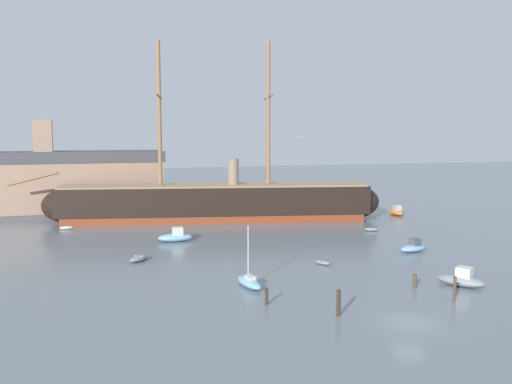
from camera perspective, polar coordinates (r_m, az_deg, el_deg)
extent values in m
plane|color=slate|center=(46.31, 15.70, -12.99)|extent=(400.00, 400.00, 0.00)
cube|color=brown|center=(94.30, -4.27, -2.61)|extent=(50.75, 17.69, 1.31)
cube|color=black|center=(93.89, -4.28, -0.81)|extent=(52.86, 18.43, 4.68)
ellipsoid|color=black|center=(96.35, -18.76, -1.33)|extent=(10.68, 8.85, 5.98)
ellipsoid|color=black|center=(97.66, 9.99, -1.00)|extent=(10.68, 8.85, 5.98)
cube|color=#9E7F5B|center=(93.62, -4.30, 0.70)|extent=(51.71, 17.60, 0.28)
cylinder|color=#936642|center=(93.44, -10.04, 7.99)|extent=(0.65, 0.65, 24.31)
cylinder|color=#936642|center=(93.58, -10.07, 9.77)|extent=(2.83, 12.35, 0.26)
cylinder|color=#936642|center=(93.96, 1.29, 8.07)|extent=(0.65, 0.65, 24.31)
cylinder|color=#936642|center=(94.10, 1.30, 9.85)|extent=(2.83, 12.35, 0.26)
cylinder|color=#936642|center=(97.37, -22.22, 1.28)|extent=(8.20, 2.16, 2.49)
cylinder|color=gray|center=(93.58, -2.38, 2.06)|extent=(1.87, 1.87, 4.68)
ellipsoid|color=#7FB2D6|center=(54.25, -0.71, -9.41)|extent=(2.02, 4.81, 0.89)
cube|color=beige|center=(53.92, -0.61, -8.96)|extent=(0.92, 1.26, 0.47)
cylinder|color=silver|center=(53.74, -0.82, -6.33)|extent=(0.12, 0.12, 5.36)
ellipsoid|color=gray|center=(58.13, 20.56, -8.65)|extent=(4.19, 4.97, 1.09)
cube|color=beige|center=(57.83, 20.90, -7.85)|extent=(1.84, 1.89, 1.09)
ellipsoid|color=gray|center=(63.67, 6.98, -7.30)|extent=(1.73, 2.21, 0.48)
cube|color=#4C4C51|center=(63.62, 6.98, -7.14)|extent=(0.75, 0.52, 0.07)
ellipsoid|color=gray|center=(66.17, -12.09, -6.78)|extent=(2.98, 3.01, 0.70)
cube|color=beige|center=(66.11, -12.10, -6.56)|extent=(0.97, 0.95, 0.11)
ellipsoid|color=#7FB2D6|center=(72.51, 16.07, -5.65)|extent=(4.24, 2.41, 0.93)
cube|color=#4C4C51|center=(72.56, 16.25, -5.05)|extent=(1.41, 1.30, 0.93)
ellipsoid|color=#7FB2D6|center=(76.99, -8.41, -4.72)|extent=(4.89, 2.30, 1.11)
cube|color=beige|center=(76.86, -8.17, -4.06)|extent=(1.54, 1.39, 1.11)
ellipsoid|color=gray|center=(86.17, 11.93, -3.83)|extent=(2.37, 1.97, 0.52)
cube|color=#4C4C51|center=(86.14, 11.93, -3.70)|extent=(0.60, 0.80, 0.08)
ellipsoid|color=silver|center=(90.86, -19.14, -3.53)|extent=(2.10, 0.98, 0.49)
cube|color=beige|center=(90.83, -19.14, -3.42)|extent=(0.22, 0.78, 0.08)
ellipsoid|color=orange|center=(103.70, 14.39, -2.06)|extent=(2.26, 4.68, 1.06)
cube|color=#B2ADA3|center=(103.31, 14.48, -1.62)|extent=(1.34, 1.48, 1.06)
ellipsoid|color=#1E284C|center=(106.96, -2.82, -1.74)|extent=(2.36, 2.99, 0.65)
cube|color=#4C4C51|center=(106.93, -2.82, -1.61)|extent=(1.01, 0.70, 0.10)
cylinder|color=#4C3D2D|center=(52.81, 19.99, -9.46)|extent=(0.29, 0.29, 2.25)
cylinder|color=#4C3D2D|center=(56.04, 16.21, -8.90)|extent=(0.38, 0.38, 1.37)
cylinder|color=#382B1E|center=(48.86, 1.10, -10.83)|extent=(0.29, 0.29, 1.46)
cylinder|color=#382B1E|center=(46.36, 8.59, -11.37)|extent=(0.34, 0.34, 2.20)
cube|color=#565659|center=(107.93, -20.28, -2.00)|extent=(42.96, 13.39, 0.80)
cube|color=tan|center=(107.38, -20.37, 0.56)|extent=(39.06, 11.16, 8.89)
cube|color=#47474C|center=(107.03, -20.48, 3.45)|extent=(39.84, 11.38, 1.94)
cube|color=tan|center=(107.02, -21.32, 5.46)|extent=(3.20, 3.20, 5.69)
ellipsoid|color=silver|center=(66.65, 4.37, 5.77)|extent=(0.13, 0.33, 0.11)
sphere|color=silver|center=(66.84, 4.31, 5.78)|extent=(0.09, 0.09, 0.09)
cube|color=#ADA89E|center=(66.56, 4.12, 5.79)|extent=(0.49, 0.15, 0.11)
cube|color=#ADA89E|center=(66.75, 4.61, 5.78)|extent=(0.49, 0.15, 0.11)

